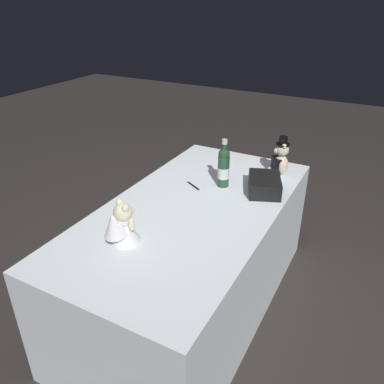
% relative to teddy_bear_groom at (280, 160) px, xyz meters
% --- Properties ---
extents(ground_plane, '(12.00, 12.00, 0.00)m').
position_rel_teddy_bear_groom_xyz_m(ground_plane, '(-0.68, 0.31, -0.84)').
color(ground_plane, '#2D2826').
extents(reception_table, '(1.86, 0.95, 0.74)m').
position_rel_teddy_bear_groom_xyz_m(reception_table, '(-0.68, 0.31, -0.48)').
color(reception_table, white).
rests_on(reception_table, ground_plane).
extents(teddy_bear_groom, '(0.14, 0.14, 0.28)m').
position_rel_teddy_bear_groom_xyz_m(teddy_bear_groom, '(0.00, 0.00, 0.00)').
color(teddy_bear_groom, beige).
rests_on(teddy_bear_groom, reception_table).
extents(teddy_bear_bride, '(0.21, 0.19, 0.23)m').
position_rel_teddy_bear_groom_xyz_m(teddy_bear_bride, '(-1.16, 0.45, -0.01)').
color(teddy_bear_bride, white).
rests_on(teddy_bear_bride, reception_table).
extents(champagne_bottle, '(0.08, 0.08, 0.32)m').
position_rel_teddy_bear_groom_xyz_m(champagne_bottle, '(-0.34, 0.27, 0.03)').
color(champagne_bottle, '#21452B').
rests_on(champagne_bottle, reception_table).
extents(signing_pen, '(0.08, 0.12, 0.01)m').
position_rel_teddy_bear_groom_xyz_m(signing_pen, '(-0.44, 0.44, -0.10)').
color(signing_pen, black).
rests_on(signing_pen, reception_table).
extents(gift_case_black, '(0.32, 0.28, 0.10)m').
position_rel_teddy_bear_groom_xyz_m(gift_case_black, '(-0.29, 0.00, -0.06)').
color(gift_case_black, black).
rests_on(gift_case_black, reception_table).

